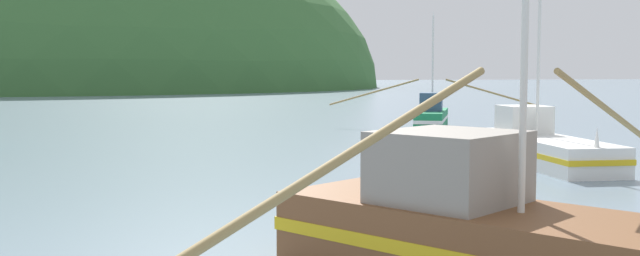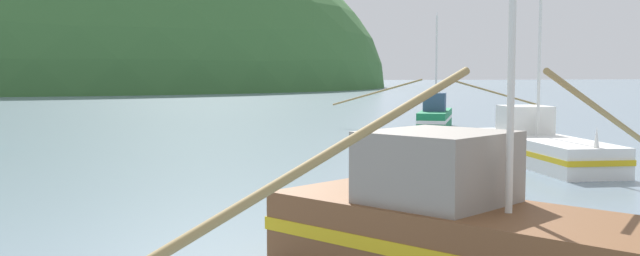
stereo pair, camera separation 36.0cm
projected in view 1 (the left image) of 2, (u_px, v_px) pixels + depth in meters
The scene contains 4 objects.
hill_far_left at pixel (35, 88), 164.84m from camera, with size 158.68×126.94×84.04m, color #386633.
fishing_boat_green at pixel (432, 117), 46.60m from camera, with size 12.05×7.42×7.49m.
fishing_boat_brown at pixel (508, 238), 12.10m from camera, with size 12.68×8.95×7.90m.
fishing_boat_white at pixel (538, 146), 29.15m from camera, with size 3.49×9.64×7.69m.
Camera 1 is at (2.37, -4.54, 3.68)m, focal length 40.65 mm.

